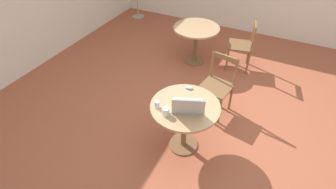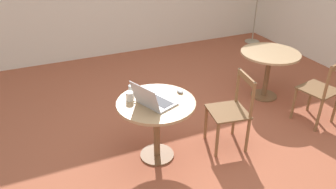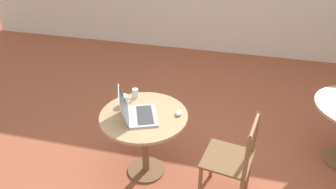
% 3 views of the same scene
% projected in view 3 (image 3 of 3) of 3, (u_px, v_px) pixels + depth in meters
% --- Properties ---
extents(ground_plane, '(16.00, 16.00, 0.00)m').
position_uv_depth(ground_plane, '(196.00, 178.00, 3.32)').
color(ground_plane, '#9E5138').
extents(cafe_table_near, '(0.83, 0.83, 0.70)m').
position_uv_depth(cafe_table_near, '(144.00, 126.00, 3.11)').
color(cafe_table_near, brown).
rests_on(cafe_table_near, ground_plane).
extents(chair_near_right, '(0.48, 0.48, 0.89)m').
position_uv_depth(chair_near_right, '(232.00, 160.00, 2.88)').
color(chair_near_right, brown).
rests_on(chair_near_right, ground_plane).
extents(laptop, '(0.45, 0.46, 0.27)m').
position_uv_depth(laptop, '(137.00, 112.00, 2.99)').
color(laptop, '#B7B7BC').
rests_on(laptop, cafe_table_near).
extents(mouse, '(0.06, 0.10, 0.03)m').
position_uv_depth(mouse, '(179.00, 113.00, 3.05)').
color(mouse, '#B7B7BC').
rests_on(mouse, cafe_table_near).
extents(mug, '(0.12, 0.08, 0.10)m').
position_uv_depth(mug, '(125.00, 100.00, 3.18)').
color(mug, silver).
rests_on(mug, cafe_table_near).
extents(drinking_glass, '(0.06, 0.06, 0.10)m').
position_uv_depth(drinking_glass, '(135.00, 93.00, 3.29)').
color(drinking_glass, silver).
rests_on(drinking_glass, cafe_table_near).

